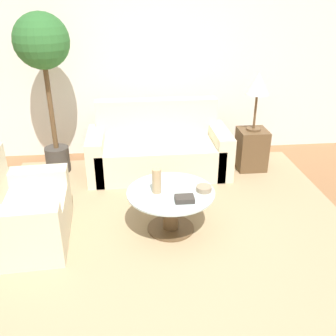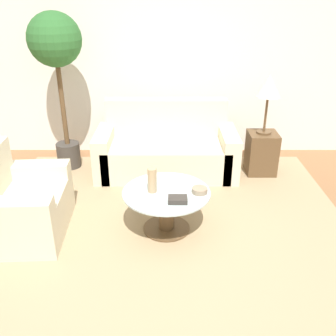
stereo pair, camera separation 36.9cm
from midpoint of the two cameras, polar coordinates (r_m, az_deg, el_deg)
ground_plane at (r=3.23m, az=0.56°, el=-15.91°), size 14.00×14.00×0.00m
wall_back at (r=5.22m, az=0.49°, el=16.17°), size 10.00×0.06×2.60m
rug at (r=3.74m, az=2.84°, el=-9.30°), size 3.68×3.56×0.01m
sofa_main at (r=4.81m, az=2.19°, el=2.73°), size 1.76×0.79×0.89m
armchair at (r=3.77m, az=-18.99°, el=-5.58°), size 0.78×0.99×0.85m
coffee_table at (r=3.60m, az=2.93°, el=-5.76°), size 0.83×0.83×0.42m
side_table at (r=4.95m, az=16.37°, el=2.15°), size 0.36×0.36×0.53m
table_lamp at (r=4.70m, az=17.61°, el=11.51°), size 0.30×0.30×0.72m
potted_plant at (r=4.74m, az=-14.20°, el=16.49°), size 0.63×0.63×1.94m
vase at (r=3.46m, az=0.85°, el=-1.94°), size 0.09×0.09×0.24m
bowl at (r=3.52m, az=8.08°, el=-3.48°), size 0.15×0.15×0.05m
book_stack at (r=3.35m, az=4.88°, el=-4.90°), size 0.17×0.13×0.05m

